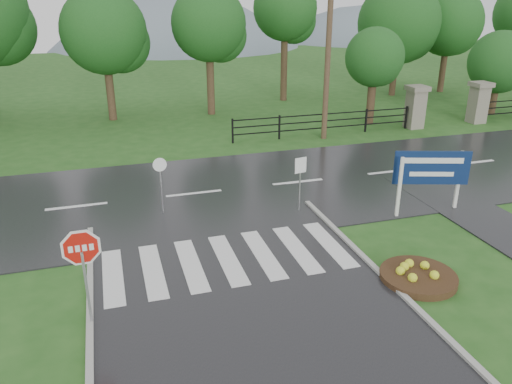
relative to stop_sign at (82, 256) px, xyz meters
name	(u,v)px	position (x,y,z in m)	size (l,w,h in m)	color
main_road	(194,195)	(3.51, 6.85, -1.72)	(90.00, 8.00, 0.04)	black
walkway	(512,235)	(12.01, 0.85, -1.72)	(2.20, 11.00, 0.04)	#2A2A2C
crosswalk	(228,259)	(3.51, 1.85, -1.66)	(6.50, 2.80, 0.02)	silver
pillar_west	(415,106)	(16.51, 12.85, -0.54)	(1.00, 1.00, 2.24)	gray
pillar_east	(479,102)	(20.51, 12.85, -0.54)	(1.00, 1.00, 2.24)	gray
fence_west	(324,121)	(11.26, 12.85, -0.99)	(9.58, 0.08, 1.20)	black
hills	(154,155)	(7.00, 61.85, -17.25)	(102.00, 48.00, 48.00)	slate
treeline	(169,111)	(4.51, 20.85, -1.72)	(83.20, 5.20, 10.00)	#164818
stop_sign	(82,256)	(0.00, 0.00, 0.00)	(1.09, 0.06, 2.44)	#939399
estate_billboard	(431,171)	(10.54, 3.04, -0.26)	(2.34, 0.80, 2.11)	silver
flower_bed	(418,275)	(7.85, -0.50, -1.57)	(1.91, 1.91, 0.38)	#332111
reg_sign_small	(300,173)	(6.56, 4.33, -0.36)	(0.41, 0.10, 1.88)	#939399
reg_sign_round	(161,178)	(2.24, 5.49, -0.47)	(0.45, 0.08, 1.92)	#939399
utility_pole_east	(328,54)	(11.06, 12.35, 2.35)	(1.41, 0.34, 7.99)	#473523
entrance_tree_left	(375,58)	(14.69, 14.35, 1.84)	(3.10, 3.10, 5.14)	#3D2B1C
entrance_tree_right	(500,62)	(22.85, 14.35, 1.30)	(3.55, 3.55, 4.81)	#3D2B1C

